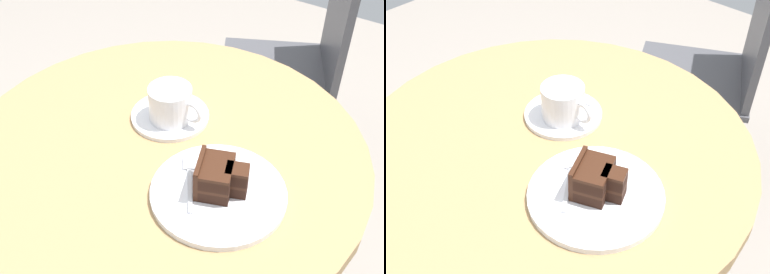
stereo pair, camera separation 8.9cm
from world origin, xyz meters
TOP-DOWN VIEW (x-y plane):
  - cafe_table at (0.00, 0.00)m, footprint 0.79×0.79m
  - saucer at (-0.04, 0.07)m, footprint 0.16×0.16m
  - coffee_cup at (-0.03, 0.07)m, footprint 0.12×0.09m
  - teaspoon at (-0.04, 0.12)m, footprint 0.09×0.06m
  - cake_plate at (0.16, -0.05)m, footprint 0.24×0.24m
  - cake_slice at (0.15, -0.05)m, footprint 0.10×0.09m
  - fork at (0.10, -0.05)m, footprint 0.09×0.12m
  - napkin at (0.17, -0.05)m, footprint 0.17×0.18m
  - cafe_chair at (-0.05, 0.83)m, footprint 0.51×0.51m

SIDE VIEW (x-z plane):
  - cafe_chair at x=-0.05m, z-range 0.08..0.94m
  - cafe_table at x=0.00m, z-range 0.25..0.99m
  - napkin at x=0.17m, z-range 0.74..0.74m
  - saucer at x=-0.04m, z-range 0.74..0.75m
  - cake_plate at x=0.16m, z-range 0.74..0.75m
  - teaspoon at x=-0.04m, z-range 0.75..0.75m
  - fork at x=0.10m, z-range 0.75..0.75m
  - cake_slice at x=0.15m, z-range 0.75..0.81m
  - coffee_cup at x=-0.03m, z-range 0.75..0.82m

